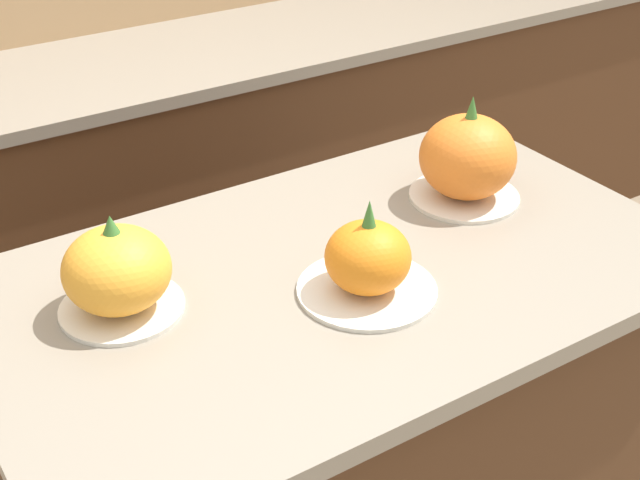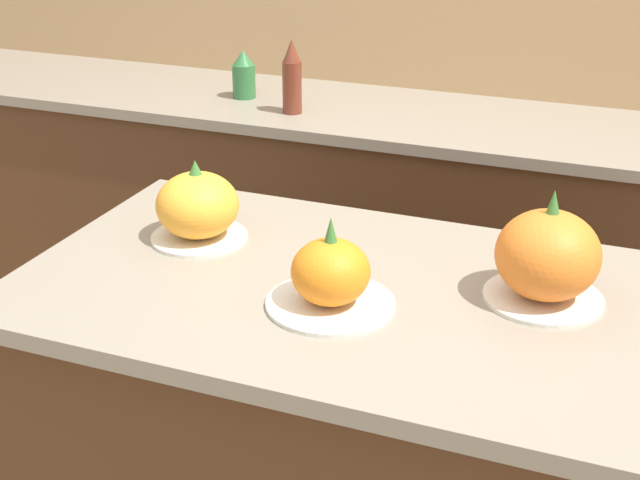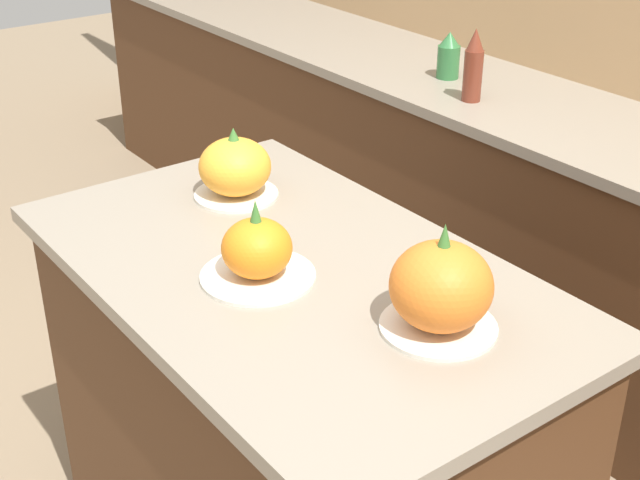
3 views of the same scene
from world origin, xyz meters
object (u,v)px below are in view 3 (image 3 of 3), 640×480
object	(u,v)px
pumpkin_cake_left	(235,169)
bottle_tall	(473,66)
pumpkin_cake_center	(258,252)
pumpkin_cake_right	(441,288)
bottle_short	(449,56)

from	to	relation	value
pumpkin_cake_left	bottle_tall	distance (m)	1.05
pumpkin_cake_center	pumpkin_cake_right	distance (m)	0.39
pumpkin_cake_left	bottle_tall	bearing A→B (deg)	102.32
pumpkin_cake_left	pumpkin_cake_center	size ratio (longest dim) A/B	0.86
pumpkin_cake_right	bottle_tall	size ratio (longest dim) A/B	0.93
pumpkin_cake_left	bottle_short	xyz separation A→B (m)	(-0.45, 1.14, -0.02)
pumpkin_cake_center	bottle_tall	size ratio (longest dim) A/B	1.01
pumpkin_cake_left	bottle_short	size ratio (longest dim) A/B	1.27
bottle_tall	pumpkin_cake_right	bearing A→B (deg)	-47.69
pumpkin_cake_right	bottle_short	world-z (taller)	pumpkin_cake_right
bottle_tall	pumpkin_cake_center	bearing A→B (deg)	-63.82
pumpkin_cake_left	pumpkin_cake_right	xyz separation A→B (m)	(0.72, -0.01, 0.01)
pumpkin_cake_right	bottle_short	distance (m)	1.63
pumpkin_cake_left	pumpkin_cake_right	world-z (taller)	pumpkin_cake_right
bottle_short	pumpkin_cake_center	bearing A→B (deg)	-58.18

